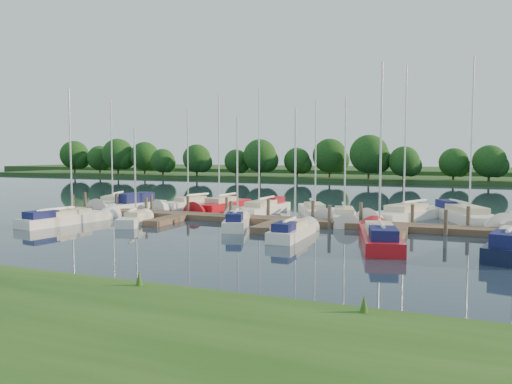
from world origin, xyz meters
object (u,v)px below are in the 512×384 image
at_px(sailboat_n_0, 114,203).
at_px(dock, 281,222).
at_px(sailboat_s_2, 237,223).
at_px(sailboat_n_5, 315,212).
at_px(motorboat, 133,206).

bearing_deg(sailboat_n_0, dock, 145.38).
bearing_deg(sailboat_s_2, sailboat_n_5, 51.11).
xyz_separation_m(sailboat_n_0, sailboat_s_2, (16.47, -8.03, 0.06)).
bearing_deg(sailboat_n_5, motorboat, -16.17).
xyz_separation_m(dock, motorboat, (-15.11, 3.61, 0.18)).
bearing_deg(motorboat, sailboat_s_2, 168.21).
relative_size(motorboat, sailboat_n_5, 0.72).
relative_size(sailboat_n_5, sailboat_s_2, 1.21).
bearing_deg(sailboat_n_5, dock, 58.09).
bearing_deg(sailboat_n_0, sailboat_s_2, 136.09).
xyz_separation_m(sailboat_n_0, sailboat_n_5, (19.55, 0.34, -0.00)).
height_order(sailboat_n_5, sailboat_s_2, sailboat_n_5).
relative_size(dock, motorboat, 5.84).
relative_size(dock, sailboat_n_5, 4.22).
height_order(dock, sailboat_n_0, sailboat_n_0).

